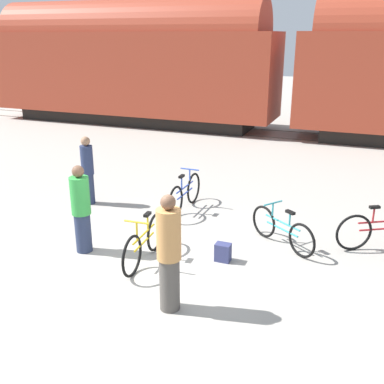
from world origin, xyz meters
TOP-DOWN VIEW (x-y plane):
  - ground_plane at (0.00, 0.00)m, footprint 80.00×80.00m
  - freight_train at (0.00, 12.40)m, footprint 27.44×2.81m
  - rail_near at (0.00, 11.68)m, footprint 39.44×0.07m
  - rail_far at (0.00, 13.11)m, footprint 39.44×0.07m
  - bicycle_blue at (-0.58, 3.04)m, footprint 0.46×1.83m
  - bicycle_teal at (1.91, 1.97)m, footprint 1.43×1.05m
  - bicycle_yellow at (-0.28, 0.40)m, footprint 0.46×1.77m
  - bicycle_maroon at (3.69, 2.58)m, footprint 1.60×0.99m
  - person_in_tan at (0.76, -0.78)m, footprint 0.36×0.36m
  - person_in_green at (-1.56, 0.37)m, footprint 0.36×0.36m
  - person_in_navy at (-2.93, 2.60)m, footprint 0.30×0.30m
  - backpack at (1.03, 0.97)m, footprint 0.28×0.20m

SIDE VIEW (x-z plane):
  - ground_plane at x=0.00m, z-range 0.00..0.00m
  - rail_near at x=0.00m, z-range 0.00..0.01m
  - rail_far at x=0.00m, z-range 0.00..0.01m
  - backpack at x=1.03m, z-range 0.00..0.34m
  - bicycle_teal at x=1.91m, z-range -0.06..0.77m
  - bicycle_yellow at x=-0.28m, z-range -0.07..0.85m
  - bicycle_maroon at x=3.69m, z-range -0.07..0.85m
  - bicycle_blue at x=-0.58m, z-range -0.07..0.87m
  - person_in_green at x=-1.56m, z-range 0.00..1.70m
  - person_in_navy at x=-2.93m, z-range 0.02..1.69m
  - person_in_tan at x=0.76m, z-range 0.00..1.84m
  - freight_train at x=0.00m, z-range 0.15..5.54m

